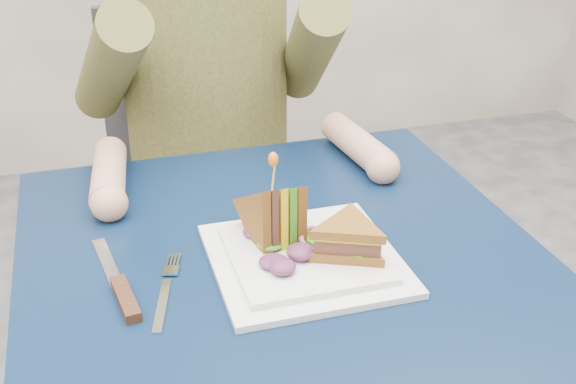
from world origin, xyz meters
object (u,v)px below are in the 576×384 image
object	(u,v)px
diner	(205,32)
fork	(165,292)
knife	(122,291)
chair	(205,177)
sandwich_flat	(348,239)
sandwich_upright	(274,218)
plate	(305,257)
table	(281,294)

from	to	relation	value
diner	fork	size ratio (longest dim) A/B	4.23
knife	chair	bearing A→B (deg)	71.70
sandwich_flat	knife	xyz separation A→B (m)	(-0.31, 0.02, -0.04)
fork	knife	size ratio (longest dim) A/B	0.80
sandwich_upright	knife	bearing A→B (deg)	-167.19
diner	plate	size ratio (longest dim) A/B	2.87
chair	fork	distance (m)	0.76
diner	sandwich_upright	world-z (taller)	diner
fork	knife	bearing A→B (deg)	165.73
chair	sandwich_upright	world-z (taller)	chair
fork	table	bearing A→B (deg)	19.62
diner	knife	distance (m)	0.66
sandwich_flat	fork	size ratio (longest dim) A/B	0.90
sandwich_flat	knife	distance (m)	0.31
chair	knife	distance (m)	0.77
table	diner	bearing A→B (deg)	90.00
chair	diner	world-z (taller)	diner
plate	sandwich_flat	world-z (taller)	sandwich_flat
chair	plate	world-z (taller)	chair
diner	sandwich_flat	world-z (taller)	diner
sandwich_flat	sandwich_upright	xyz separation A→B (m)	(-0.09, 0.07, 0.01)
diner	plate	world-z (taller)	diner
chair	diner	xyz separation A→B (m)	(-0.00, -0.11, 0.37)
plate	fork	bearing A→B (deg)	-174.36
sandwich_upright	fork	size ratio (longest dim) A/B	0.84
diner	table	bearing A→B (deg)	-90.00
plate	knife	bearing A→B (deg)	-178.71
sandwich_upright	fork	world-z (taller)	sandwich_upright
sandwich_flat	sandwich_upright	bearing A→B (deg)	141.40
table	sandwich_upright	bearing A→B (deg)	171.72
diner	plate	bearing A→B (deg)	-87.77
table	fork	size ratio (longest dim) A/B	4.25
plate	sandwich_flat	xyz separation A→B (m)	(0.06, -0.03, 0.04)
plate	fork	size ratio (longest dim) A/B	1.47
diner	sandwich_upright	xyz separation A→B (m)	(-0.01, -0.54, -0.13)
sandwich_upright	knife	xyz separation A→B (m)	(-0.22, -0.05, -0.05)
fork	sandwich_upright	bearing A→B (deg)	21.10
sandwich_upright	diner	bearing A→B (deg)	88.96
plate	sandwich_upright	xyz separation A→B (m)	(-0.03, 0.04, 0.05)
knife	sandwich_upright	bearing A→B (deg)	12.81
table	sandwich_flat	bearing A→B (deg)	-41.37
sandwich_upright	knife	distance (m)	0.23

